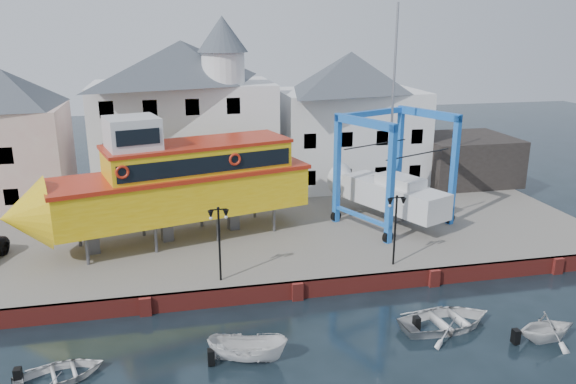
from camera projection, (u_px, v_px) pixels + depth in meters
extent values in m
plane|color=black|center=(297.00, 299.00, 30.52)|extent=(140.00, 140.00, 0.00)
cube|color=#68625B|center=(263.00, 224.00, 40.68)|extent=(44.00, 22.00, 1.00)
cube|color=maroon|center=(297.00, 290.00, 30.49)|extent=(44.00, 0.25, 1.00)
cube|color=maroon|center=(145.00, 306.00, 28.72)|extent=(0.60, 0.36, 1.00)
cube|color=maroon|center=(297.00, 291.00, 30.33)|extent=(0.60, 0.36, 1.00)
cube|color=maroon|center=(434.00, 278.00, 31.95)|extent=(0.60, 0.36, 1.00)
cube|color=maroon|center=(557.00, 266.00, 33.56)|extent=(0.60, 0.36, 1.00)
cube|color=#C89890|center=(12.00, 157.00, 42.39)|extent=(8.00, 7.00, 7.50)
pyramid|color=#3B414A|center=(2.00, 88.00, 40.91)|extent=(8.00, 7.00, 2.80)
cube|color=black|center=(12.00, 197.00, 39.86)|extent=(1.00, 0.08, 1.20)
cube|color=black|center=(6.00, 156.00, 39.00)|extent=(1.00, 0.08, 1.20)
cube|color=white|center=(185.00, 139.00, 45.27)|extent=(14.00, 8.00, 9.00)
pyramid|color=#3B414A|center=(181.00, 62.00, 43.52)|extent=(14.00, 8.00, 3.20)
cube|color=black|center=(114.00, 191.00, 41.28)|extent=(1.00, 0.08, 1.20)
cube|color=black|center=(156.00, 189.00, 41.88)|extent=(1.00, 0.08, 1.20)
cube|color=black|center=(196.00, 186.00, 42.49)|extent=(1.00, 0.08, 1.20)
cube|color=black|center=(236.00, 184.00, 43.09)|extent=(1.00, 0.08, 1.20)
cube|color=black|center=(110.00, 151.00, 40.42)|extent=(1.00, 0.08, 1.20)
cube|color=black|center=(153.00, 149.00, 41.02)|extent=(1.00, 0.08, 1.20)
cube|color=black|center=(194.00, 147.00, 41.63)|extent=(1.00, 0.08, 1.20)
cube|color=black|center=(235.00, 146.00, 42.24)|extent=(1.00, 0.08, 1.20)
cube|color=black|center=(106.00, 110.00, 39.56)|extent=(1.00, 0.08, 1.20)
cube|color=black|center=(150.00, 108.00, 40.17)|extent=(1.00, 0.08, 1.20)
cube|color=black|center=(192.00, 107.00, 40.77)|extent=(1.00, 0.08, 1.20)
cube|color=black|center=(233.00, 106.00, 41.38)|extent=(1.00, 0.08, 1.20)
cylinder|color=white|center=(223.00, 68.00, 41.99)|extent=(3.20, 3.20, 2.40)
cone|color=#3B414A|center=(222.00, 34.00, 41.28)|extent=(3.80, 3.80, 2.60)
cube|color=white|center=(349.00, 137.00, 48.71)|extent=(12.00, 8.00, 8.00)
pyramid|color=#3B414A|center=(351.00, 71.00, 47.10)|extent=(12.00, 8.00, 3.20)
cube|color=black|center=(310.00, 178.00, 44.77)|extent=(1.00, 0.08, 1.20)
cube|color=black|center=(345.00, 176.00, 45.38)|extent=(1.00, 0.08, 1.20)
cube|color=black|center=(380.00, 174.00, 45.99)|extent=(1.00, 0.08, 1.20)
cube|color=black|center=(415.00, 172.00, 46.59)|extent=(1.00, 0.08, 1.20)
cube|color=black|center=(310.00, 141.00, 43.92)|extent=(1.00, 0.08, 1.20)
cube|color=black|center=(347.00, 139.00, 44.52)|extent=(1.00, 0.08, 1.20)
cube|color=black|center=(382.00, 138.00, 45.13)|extent=(1.00, 0.08, 1.20)
cube|color=black|center=(417.00, 136.00, 45.73)|extent=(1.00, 0.08, 1.20)
cube|color=black|center=(463.00, 159.00, 49.42)|extent=(8.00, 7.00, 4.00)
cylinder|color=black|center=(220.00, 246.00, 29.98)|extent=(0.12, 0.12, 4.00)
cube|color=black|center=(218.00, 209.00, 29.39)|extent=(0.90, 0.06, 0.06)
sphere|color=black|center=(218.00, 208.00, 29.37)|extent=(0.16, 0.16, 0.16)
cone|color=black|center=(211.00, 215.00, 29.39)|extent=(0.32, 0.32, 0.45)
sphere|color=silver|center=(211.00, 218.00, 29.44)|extent=(0.18, 0.18, 0.18)
cone|color=black|center=(226.00, 214.00, 29.55)|extent=(0.32, 0.32, 0.45)
sphere|color=silver|center=(226.00, 217.00, 29.60)|extent=(0.18, 0.18, 0.18)
cylinder|color=black|center=(395.00, 232.00, 32.00)|extent=(0.12, 0.12, 4.00)
cube|color=black|center=(397.00, 198.00, 31.41)|extent=(0.90, 0.06, 0.06)
sphere|color=black|center=(397.00, 196.00, 31.39)|extent=(0.16, 0.16, 0.16)
cone|color=black|center=(390.00, 203.00, 31.41)|extent=(0.32, 0.32, 0.45)
sphere|color=silver|center=(390.00, 206.00, 31.46)|extent=(0.18, 0.18, 0.18)
cone|color=black|center=(403.00, 202.00, 31.57)|extent=(0.32, 0.32, 0.45)
sphere|color=silver|center=(403.00, 205.00, 31.62)|extent=(0.18, 0.18, 0.18)
cylinder|color=#59595E|center=(87.00, 251.00, 32.28)|extent=(0.25, 0.25, 1.71)
cylinder|color=#59595E|center=(79.00, 233.00, 35.00)|extent=(0.25, 0.25, 1.71)
cylinder|color=#59595E|center=(156.00, 239.00, 34.04)|extent=(0.25, 0.25, 1.71)
cylinder|color=#59595E|center=(143.00, 223.00, 36.76)|extent=(0.25, 0.25, 1.71)
cylinder|color=#59595E|center=(218.00, 229.00, 35.79)|extent=(0.25, 0.25, 1.71)
cylinder|color=#59595E|center=(201.00, 214.00, 38.51)|extent=(0.25, 0.25, 1.71)
cylinder|color=#59595E|center=(274.00, 219.00, 37.55)|extent=(0.25, 0.25, 1.71)
cylinder|color=#59595E|center=(255.00, 206.00, 40.27)|extent=(0.25, 0.25, 1.71)
cube|color=#59595E|center=(93.00, 240.00, 33.90)|extent=(0.81, 0.73, 1.71)
cube|color=#59595E|center=(167.00, 228.00, 35.90)|extent=(0.81, 0.73, 1.71)
cube|color=#59595E|center=(233.00, 217.00, 37.91)|extent=(0.81, 0.73, 1.71)
cube|color=#DCA807|center=(183.00, 194.00, 35.80)|extent=(16.55, 8.35, 2.51)
cone|color=#DCA807|center=(24.00, 216.00, 31.74)|extent=(3.55, 4.84, 4.33)
cube|color=#AA2410|center=(181.00, 173.00, 35.41)|extent=(16.93, 8.62, 0.25)
cube|color=#DCA807|center=(198.00, 159.00, 35.68)|extent=(12.02, 6.72, 1.83)
cube|color=black|center=(209.00, 165.00, 33.99)|extent=(10.59, 2.92, 1.03)
cube|color=black|center=(189.00, 152.00, 37.34)|extent=(10.59, 2.92, 1.03)
cube|color=#AA2410|center=(197.00, 144.00, 35.39)|extent=(12.27, 6.89, 0.21)
cube|color=silver|center=(132.00, 134.00, 33.37)|extent=(3.64, 3.64, 2.08)
cube|color=black|center=(138.00, 137.00, 32.05)|extent=(2.42, 0.71, 0.91)
torus|color=#AA2410|center=(122.00, 172.00, 31.64)|extent=(0.81, 0.36, 0.80)
torus|color=#AA2410|center=(235.00, 159.00, 34.65)|extent=(0.81, 0.36, 0.80)
cube|color=blue|center=(391.00, 186.00, 34.70)|extent=(0.50, 0.50, 7.59)
cylinder|color=black|center=(388.00, 237.00, 35.68)|extent=(0.80, 0.56, 0.76)
cube|color=blue|center=(337.00, 169.00, 38.60)|extent=(0.50, 0.50, 7.59)
cylinder|color=black|center=(336.00, 216.00, 39.58)|extent=(0.80, 0.56, 0.76)
cube|color=blue|center=(454.00, 171.00, 38.16)|extent=(0.50, 0.50, 7.59)
cylinder|color=black|center=(450.00, 218.00, 39.14)|extent=(0.80, 0.56, 0.76)
cube|color=blue|center=(399.00, 157.00, 42.06)|extent=(0.50, 0.50, 7.59)
cylinder|color=black|center=(396.00, 201.00, 43.04)|extent=(0.80, 0.56, 0.76)
cube|color=blue|center=(365.00, 122.00, 35.62)|extent=(2.55, 5.11, 0.53)
cube|color=blue|center=(361.00, 216.00, 37.42)|extent=(2.45, 5.06, 0.23)
cube|color=blue|center=(429.00, 114.00, 39.08)|extent=(2.55, 5.11, 0.53)
cube|color=blue|center=(422.00, 200.00, 40.89)|extent=(2.45, 5.06, 0.23)
cube|color=blue|center=(371.00, 113.00, 39.30)|extent=(6.10, 2.99, 0.38)
cube|color=silver|center=(394.00, 196.00, 38.91)|extent=(5.58, 8.44, 1.73)
cone|color=silver|center=(347.00, 181.00, 42.64)|extent=(2.98, 2.60, 2.49)
cube|color=#59595E|center=(393.00, 213.00, 39.26)|extent=(1.03, 1.89, 0.76)
cube|color=silver|center=(400.00, 181.00, 38.15)|extent=(2.91, 3.68, 0.65)
cylinder|color=#99999E|center=(393.00, 96.00, 37.37)|extent=(0.21, 0.21, 11.92)
cube|color=black|center=(418.00, 154.00, 36.45)|extent=(5.44, 2.51, 0.05)
cube|color=black|center=(376.00, 144.00, 39.47)|extent=(5.44, 2.51, 0.05)
imported|color=silver|center=(248.00, 361.00, 24.95)|extent=(3.83, 2.37, 1.39)
imported|color=silver|center=(446.00, 327.00, 27.71)|extent=(5.13, 3.91, 1.00)
imported|color=silver|center=(545.00, 340.00, 26.58)|extent=(3.09, 2.71, 1.57)
imported|color=silver|center=(60.00, 379.00, 23.64)|extent=(4.21, 3.51, 0.75)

